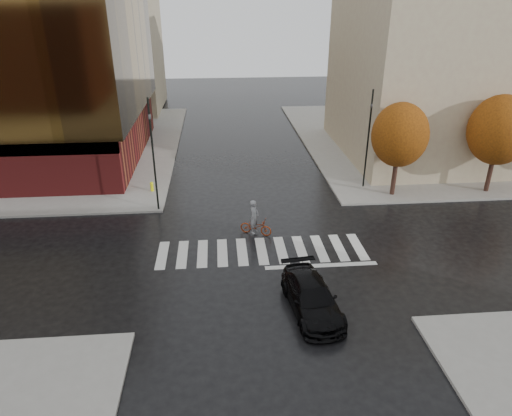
{
  "coord_description": "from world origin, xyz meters",
  "views": [
    {
      "loc": [
        -2.22,
        -21.49,
        12.97
      ],
      "look_at": [
        -0.2,
        1.92,
        2.0
      ],
      "focal_mm": 32.0,
      "sensor_mm": 36.0,
      "label": 1
    }
  ],
  "objects_px": {
    "sedan": "(312,297)",
    "traffic_light_ne": "(369,133)",
    "cyclist": "(255,223)",
    "traffic_light_nw": "(153,148)",
    "fire_hydrant": "(152,186)"
  },
  "relations": [
    {
      "from": "sedan",
      "to": "fire_hydrant",
      "type": "bearing_deg",
      "value": 114.86
    },
    {
      "from": "cyclist",
      "to": "fire_hydrant",
      "type": "xyz_separation_m",
      "value": [
        -6.89,
        6.93,
        -0.22
      ]
    },
    {
      "from": "traffic_light_nw",
      "to": "traffic_light_ne",
      "type": "height_order",
      "value": "traffic_light_nw"
    },
    {
      "from": "fire_hydrant",
      "to": "sedan",
      "type": "bearing_deg",
      "value": -58.55
    },
    {
      "from": "sedan",
      "to": "traffic_light_ne",
      "type": "xyz_separation_m",
      "value": [
        6.67,
        13.95,
        3.45
      ]
    },
    {
      "from": "sedan",
      "to": "traffic_light_ne",
      "type": "height_order",
      "value": "traffic_light_ne"
    },
    {
      "from": "traffic_light_nw",
      "to": "fire_hydrant",
      "type": "bearing_deg",
      "value": -159.9
    },
    {
      "from": "cyclist",
      "to": "traffic_light_nw",
      "type": "xyz_separation_m",
      "value": [
        -6.11,
        3.8,
        3.58
      ]
    },
    {
      "from": "cyclist",
      "to": "traffic_light_ne",
      "type": "relative_size",
      "value": 0.31
    },
    {
      "from": "sedan",
      "to": "traffic_light_nw",
      "type": "distance_m",
      "value": 14.29
    },
    {
      "from": "cyclist",
      "to": "traffic_light_nw",
      "type": "distance_m",
      "value": 8.04
    },
    {
      "from": "traffic_light_nw",
      "to": "fire_hydrant",
      "type": "relative_size",
      "value": 10.46
    },
    {
      "from": "traffic_light_ne",
      "to": "cyclist",
      "type": "bearing_deg",
      "value": 45.52
    },
    {
      "from": "sedan",
      "to": "traffic_light_ne",
      "type": "distance_m",
      "value": 15.85
    },
    {
      "from": "fire_hydrant",
      "to": "cyclist",
      "type": "bearing_deg",
      "value": -45.18
    }
  ]
}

